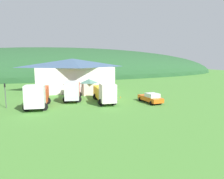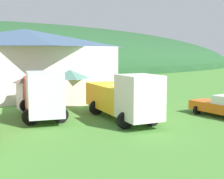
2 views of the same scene
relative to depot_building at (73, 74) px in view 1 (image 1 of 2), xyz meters
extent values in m
plane|color=#477F33|center=(3.59, -14.43, -3.74)|extent=(200.00, 200.00, 0.00)
ellipsoid|color=#234C28|center=(3.59, 47.91, -3.74)|extent=(159.90, 60.00, 24.13)
cube|color=white|center=(0.00, 0.00, -1.05)|extent=(16.54, 10.97, 5.37)
pyramid|color=#3D5675|center=(0.00, 0.00, 2.57)|extent=(17.86, 11.85, 1.88)
cube|color=beige|center=(1.86, -7.59, -2.54)|extent=(2.64, 2.20, 2.40)
pyramid|color=#4C7A6B|center=(1.86, -7.59, -0.92)|extent=(2.85, 2.37, 0.84)
cube|color=beige|center=(-1.47, -7.88, -2.60)|extent=(2.70, 2.20, 2.28)
pyramid|color=#6B5B4C|center=(-1.47, -7.88, -1.06)|extent=(2.92, 2.38, 0.80)
cube|color=white|center=(-8.36, -17.68, -1.65)|extent=(2.92, 2.69, 3.07)
cube|color=black|center=(-8.38, -17.80, -0.98)|extent=(1.66, 2.05, 0.98)
cube|color=#E04C23|center=(-7.81, -14.20, -2.02)|extent=(3.30, 5.07, 2.33)
cylinder|color=black|center=(-7.23, -17.86, -3.19)|extent=(1.10, 0.30, 1.10)
cylinder|color=black|center=(-9.50, -17.50, -3.19)|extent=(1.10, 0.30, 1.10)
cylinder|color=black|center=(-6.57, -13.68, -3.19)|extent=(1.10, 0.30, 1.10)
cylinder|color=black|center=(-8.83, -13.33, -3.19)|extent=(1.10, 0.30, 1.10)
cube|color=silver|center=(-2.63, -13.91, -1.70)|extent=(2.82, 3.10, 2.98)
cube|color=black|center=(-2.66, -14.04, -1.04)|extent=(1.67, 2.35, 0.95)
cube|color=red|center=(-1.79, -10.17, -2.05)|extent=(3.33, 5.38, 2.28)
cylinder|color=black|center=(-1.66, -14.13, -3.19)|extent=(1.10, 0.30, 1.10)
cylinder|color=black|center=(-3.60, -13.69, -3.19)|extent=(1.10, 0.30, 1.10)
cylinder|color=black|center=(-0.65, -9.66, -3.19)|extent=(1.10, 0.30, 1.10)
cylinder|color=black|center=(-2.60, -9.22, -3.19)|extent=(1.10, 0.30, 1.10)
cube|color=silver|center=(2.24, -17.87, -1.77)|extent=(2.56, 3.00, 2.84)
cube|color=black|center=(2.23, -18.01, -1.14)|extent=(1.45, 2.33, 0.91)
cube|color=gold|center=(2.69, -13.74, -2.28)|extent=(2.86, 5.76, 1.81)
cylinder|color=black|center=(3.23, -17.98, -3.19)|extent=(1.10, 0.30, 1.10)
cylinder|color=black|center=(1.26, -17.77, -3.19)|extent=(1.10, 0.30, 1.10)
cylinder|color=black|center=(3.76, -13.02, -3.19)|extent=(1.10, 0.30, 1.10)
cylinder|color=black|center=(1.79, -12.81, -3.19)|extent=(1.10, 0.30, 1.10)
cube|color=orange|center=(9.54, -18.34, -3.05)|extent=(2.10, 5.14, 0.70)
cube|color=silver|center=(9.57, -18.95, -2.39)|extent=(1.83, 2.09, 0.62)
cylinder|color=black|center=(10.44, -20.04, -3.40)|extent=(0.68, 0.24, 0.68)
cylinder|color=black|center=(8.77, -20.10, -3.40)|extent=(0.68, 0.24, 0.68)
cylinder|color=black|center=(10.32, -16.59, -3.40)|extent=(0.68, 0.24, 0.68)
cylinder|color=black|center=(8.64, -16.65, -3.40)|extent=(0.68, 0.24, 0.68)
cylinder|color=#4C4C51|center=(-12.43, -14.28, -2.18)|extent=(0.12, 0.12, 3.12)
cube|color=black|center=(-12.43, -14.28, -0.34)|extent=(0.20, 0.24, 0.55)
sphere|color=green|center=(-12.43, -14.15, -0.34)|extent=(0.14, 0.14, 0.14)
cone|color=orange|center=(12.52, -16.76, -3.74)|extent=(0.36, 0.36, 0.52)
cone|color=orange|center=(6.51, -12.86, -3.74)|extent=(0.36, 0.36, 0.61)
camera|label=1|loc=(-8.20, -47.87, 3.52)|focal=33.30mm
camera|label=2|loc=(-9.36, -34.15, 1.12)|focal=50.68mm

